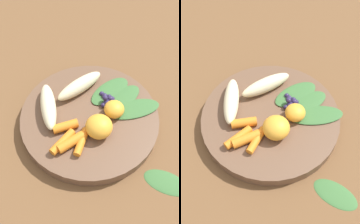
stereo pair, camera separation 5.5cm
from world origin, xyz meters
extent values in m
plane|color=brown|center=(0.00, 0.00, 0.00)|extent=(2.40, 2.40, 0.00)
cylinder|color=brown|center=(0.00, 0.00, 0.01)|extent=(0.29, 0.29, 0.03)
ellipsoid|color=beige|center=(0.00, 0.09, 0.04)|extent=(0.12, 0.07, 0.03)
ellipsoid|color=beige|center=(0.06, 0.03, 0.04)|extent=(0.11, 0.10, 0.03)
ellipsoid|color=#F4A833|center=(0.01, -0.05, 0.04)|extent=(0.04, 0.04, 0.03)
ellipsoid|color=#F4A833|center=(-0.04, -0.02, 0.05)|extent=(0.05, 0.05, 0.04)
cylinder|color=orange|center=(-0.04, 0.04, 0.04)|extent=(0.04, 0.05, 0.02)
cylinder|color=orange|center=(-0.07, 0.04, 0.03)|extent=(0.06, 0.04, 0.02)
cylinder|color=orange|center=(-0.07, 0.03, 0.04)|extent=(0.05, 0.05, 0.02)
cylinder|color=orange|center=(-0.07, 0.01, 0.03)|extent=(0.06, 0.02, 0.01)
sphere|color=#2D234C|center=(0.04, -0.04, 0.03)|extent=(0.01, 0.01, 0.01)
sphere|color=#2D234C|center=(0.04, -0.04, 0.03)|extent=(0.01, 0.01, 0.01)
sphere|color=#2D234C|center=(0.02, -0.03, 0.03)|extent=(0.01, 0.01, 0.01)
sphere|color=#2D234C|center=(0.04, -0.04, 0.03)|extent=(0.01, 0.01, 0.01)
sphere|color=#2D234C|center=(0.04, -0.04, 0.03)|extent=(0.01, 0.01, 0.01)
sphere|color=#2D234C|center=(0.04, -0.03, 0.03)|extent=(0.01, 0.01, 0.01)
sphere|color=#2D234C|center=(0.06, -0.02, 0.03)|extent=(0.01, 0.01, 0.01)
sphere|color=#2D234C|center=(0.03, -0.03, 0.03)|extent=(0.01, 0.01, 0.01)
sphere|color=#2D234C|center=(0.05, -0.04, 0.03)|extent=(0.01, 0.01, 0.01)
sphere|color=#2D234C|center=(0.03, -0.03, 0.03)|extent=(0.01, 0.01, 0.01)
sphere|color=#2D234C|center=(0.04, -0.03, 0.04)|extent=(0.01, 0.01, 0.01)
sphere|color=#2D234C|center=(0.04, -0.04, 0.03)|extent=(0.01, 0.01, 0.01)
sphere|color=#2D234C|center=(0.05, -0.03, 0.03)|extent=(0.01, 0.01, 0.01)
ellipsoid|color=#3D7038|center=(0.03, -0.09, 0.03)|extent=(0.09, 0.12, 0.00)
ellipsoid|color=#3D7038|center=(0.05, -0.07, 0.03)|extent=(0.11, 0.10, 0.00)
ellipsoid|color=#3D7038|center=(0.07, -0.04, 0.03)|extent=(0.11, 0.10, 0.00)
ellipsoid|color=#3D7038|center=(-0.12, -0.16, 0.00)|extent=(0.07, 0.09, 0.01)
camera|label=1|loc=(-0.32, -0.04, 0.49)|focal=43.22mm
camera|label=2|loc=(-0.31, -0.10, 0.49)|focal=43.22mm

